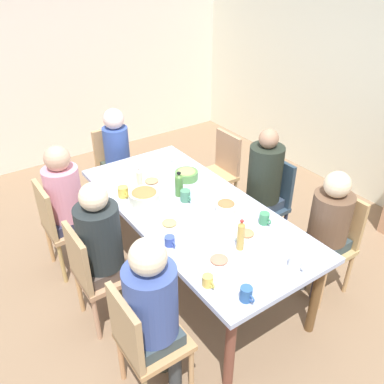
% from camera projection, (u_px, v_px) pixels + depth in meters
% --- Properties ---
extents(ground_plane, '(7.22, 7.22, 0.00)m').
position_uv_depth(ground_plane, '(192.00, 275.00, 3.71)').
color(ground_plane, '#86694E').
extents(wall_left, '(0.12, 5.17, 2.60)m').
position_uv_depth(wall_left, '(57.00, 64.00, 5.20)').
color(wall_left, silver).
rests_on(wall_left, ground_plane).
extents(dining_table, '(2.25, 1.02, 0.75)m').
position_uv_depth(dining_table, '(192.00, 214.00, 3.36)').
color(dining_table, '#B2BCD9').
rests_on(dining_table, ground_plane).
extents(chair_0, '(0.40, 0.40, 0.90)m').
position_uv_depth(chair_0, '(332.00, 238.00, 3.35)').
color(chair_0, tan).
rests_on(chair_0, ground_plane).
extents(person_0, '(0.31, 0.31, 1.16)m').
position_uv_depth(person_0, '(328.00, 223.00, 3.21)').
color(person_0, '#403641').
rests_on(person_0, ground_plane).
extents(chair_1, '(0.40, 0.40, 0.90)m').
position_uv_depth(chair_1, '(94.00, 271.00, 3.02)').
color(chair_1, tan).
rests_on(chair_1, ground_plane).
extents(person_1, '(0.32, 0.32, 1.24)m').
position_uv_depth(person_1, '(101.00, 242.00, 2.94)').
color(person_1, brown).
rests_on(person_1, ground_plane).
extents(chair_2, '(0.40, 0.40, 0.90)m').
position_uv_depth(chair_2, '(115.00, 164.00, 4.51)').
color(chair_2, tan).
rests_on(chair_2, ground_plane).
extents(person_2, '(0.30, 0.30, 1.17)m').
position_uv_depth(person_2, '(117.00, 151.00, 4.34)').
color(person_2, '#424242').
rests_on(person_2, ground_plane).
extents(chair_3, '(0.40, 0.40, 0.90)m').
position_uv_depth(chair_3, '(142.00, 340.00, 2.49)').
color(chair_3, tan).
rests_on(chair_3, ground_plane).
extents(person_3, '(0.32, 0.32, 1.25)m').
position_uv_depth(person_3, '(153.00, 306.00, 2.41)').
color(person_3, '#434739').
rests_on(person_3, ground_plane).
extents(chair_4, '(0.40, 0.40, 0.90)m').
position_uv_depth(chair_4, '(220.00, 169.00, 4.41)').
color(chair_4, tan).
rests_on(chair_4, ground_plane).
extents(chair_5, '(0.40, 0.40, 0.90)m').
position_uv_depth(chair_5, '(60.00, 223.00, 3.54)').
color(chair_5, tan).
rests_on(chair_5, ground_plane).
extents(person_5, '(0.30, 0.30, 1.22)m').
position_uv_depth(person_5, '(66.00, 198.00, 3.47)').
color(person_5, '#31344B').
rests_on(person_5, ground_plane).
extents(chair_6, '(0.40, 0.40, 0.90)m').
position_uv_depth(chair_6, '(268.00, 199.00, 3.88)').
color(chair_6, '#2F4252').
rests_on(chair_6, ground_plane).
extents(person_6, '(0.31, 0.31, 1.25)m').
position_uv_depth(person_6, '(264.00, 181.00, 3.72)').
color(person_6, '#232E4E').
rests_on(person_6, ground_plane).
extents(plate_0, '(0.21, 0.21, 0.04)m').
position_uv_depth(plate_0, '(169.00, 224.00, 3.10)').
color(plate_0, white).
rests_on(plate_0, dining_table).
extents(plate_1, '(0.22, 0.22, 0.04)m').
position_uv_depth(plate_1, '(219.00, 261.00, 2.74)').
color(plate_1, white).
rests_on(plate_1, dining_table).
extents(plate_2, '(0.21, 0.21, 0.04)m').
position_uv_depth(plate_2, '(246.00, 234.00, 2.99)').
color(plate_2, silver).
rests_on(plate_2, dining_table).
extents(plate_3, '(0.23, 0.23, 0.04)m').
position_uv_depth(plate_3, '(152.00, 182.00, 3.66)').
color(plate_3, silver).
rests_on(plate_3, dining_table).
extents(bowl_0, '(0.21, 0.21, 0.10)m').
position_uv_depth(bowl_0, '(187.00, 174.00, 3.71)').
color(bowl_0, '#548742').
rests_on(bowl_0, dining_table).
extents(bowl_1, '(0.26, 0.26, 0.10)m').
position_uv_depth(bowl_1, '(144.00, 196.00, 3.39)').
color(bowl_1, beige).
rests_on(bowl_1, dining_table).
extents(bowl_2, '(0.17, 0.17, 0.09)m').
position_uv_depth(bowl_2, '(226.00, 206.00, 3.26)').
color(bowl_2, beige).
rests_on(bowl_2, dining_table).
extents(cup_0, '(0.11, 0.08, 0.10)m').
position_uv_depth(cup_0, '(246.00, 294.00, 2.43)').
color(cup_0, '#2D5994').
rests_on(cup_0, dining_table).
extents(cup_1, '(0.11, 0.07, 0.08)m').
position_uv_depth(cup_1, '(208.00, 281.00, 2.54)').
color(cup_1, '#EABD50').
rests_on(cup_1, dining_table).
extents(cup_2, '(0.12, 0.09, 0.10)m').
position_uv_depth(cup_2, '(296.00, 262.00, 2.68)').
color(cup_2, white).
rests_on(cup_2, dining_table).
extents(cup_3, '(0.12, 0.08, 0.08)m').
position_uv_depth(cup_3, '(169.00, 157.00, 4.05)').
color(cup_3, white).
rests_on(cup_3, dining_table).
extents(cup_4, '(0.11, 0.07, 0.07)m').
position_uv_depth(cup_4, '(170.00, 241.00, 2.89)').
color(cup_4, '#394FA3').
rests_on(cup_4, dining_table).
extents(cup_5, '(0.13, 0.09, 0.09)m').
position_uv_depth(cup_5, '(123.00, 192.00, 3.45)').
color(cup_5, '#E5C54C').
rests_on(cup_5, dining_table).
extents(cup_6, '(0.11, 0.08, 0.09)m').
position_uv_depth(cup_6, '(264.00, 218.00, 3.11)').
color(cup_6, '#3E8759').
rests_on(cup_6, dining_table).
extents(cup_7, '(0.12, 0.09, 0.10)m').
position_uv_depth(cup_7, '(186.00, 196.00, 3.39)').
color(cup_7, '#488362').
rests_on(cup_7, dining_table).
extents(bottle_0, '(0.05, 0.05, 0.25)m').
position_uv_depth(bottle_0, '(241.00, 235.00, 2.81)').
color(bottle_0, gold).
rests_on(bottle_0, dining_table).
extents(bottle_1, '(0.05, 0.05, 0.21)m').
position_uv_depth(bottle_1, '(139.00, 179.00, 3.54)').
color(bottle_1, beige).
rests_on(bottle_1, dining_table).
extents(bottle_2, '(0.07, 0.07, 0.22)m').
position_uv_depth(bottle_2, '(179.00, 185.00, 3.44)').
color(bottle_2, '#477935').
rests_on(bottle_2, dining_table).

